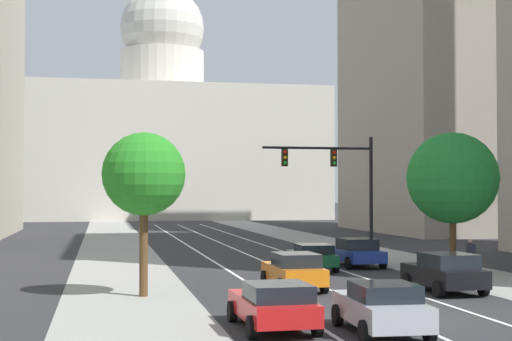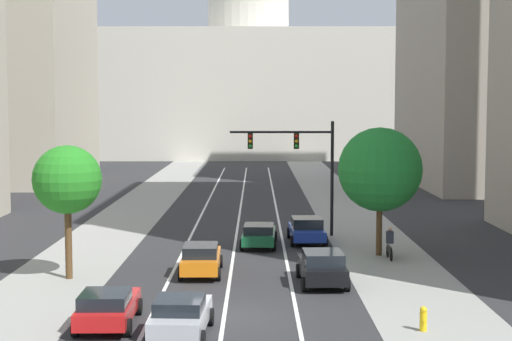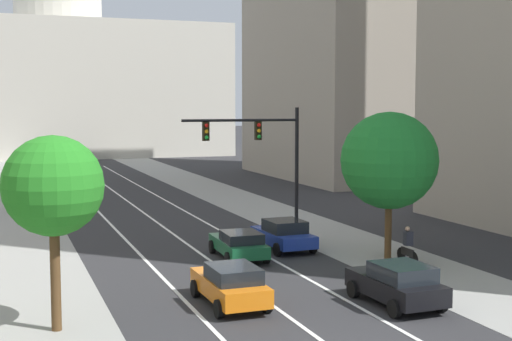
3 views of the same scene
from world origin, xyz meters
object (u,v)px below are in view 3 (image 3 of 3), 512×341
Objects in this scene: car_black at (397,283)px; car_orange at (230,284)px; capitol_building at (60,77)px; traffic_signal_mast at (264,149)px; street_tree_mid_left at (53,187)px; street_tree_mid_right at (389,161)px; cyclist at (408,245)px; car_green at (239,244)px; car_blue at (284,234)px.

car_orange is at bearing 67.95° from car_black.
traffic_signal_mast is (4.00, -76.75, -6.64)m from capitol_building.
car_black is 12.34m from street_tree_mid_left.
street_tree_mid_right is 1.11× the size of street_tree_mid_left.
capitol_building is at bearing 5.58° from cyclist.
car_orange is at bearing -90.91° from capitol_building.
capitol_building reaches higher than street_tree_mid_right.
car_green is at bearing -125.42° from traffic_signal_mast.
car_blue is 0.62× the size of street_tree_mid_right.
cyclist is at bearing 15.99° from street_tree_mid_left.
car_orange is at bearing 145.21° from car_blue.
cyclist reaches higher than car_black.
traffic_signal_mast is at bearing -32.91° from car_green.
street_tree_mid_right is (3.62, -3.92, 3.86)m from car_blue.
traffic_signal_mast is at bearing -27.00° from car_orange.
street_tree_mid_right is at bearing -84.62° from capitol_building.
car_blue is 4.76m from traffic_signal_mast.
capitol_building is 11.27× the size of car_black.
street_tree_mid_left is (-15.30, -5.58, -0.02)m from street_tree_mid_right.
car_black is (4.20, -89.77, -10.75)m from capitol_building.
street_tree_mid_left is at bearing 82.32° from car_black.
car_orange is at bearing -116.22° from traffic_signal_mast.
traffic_signal_mast is at bearing -0.96° from car_black.
car_blue reaches higher than car_green.
car_orange is 11.04m from street_tree_mid_right.
street_tree_mid_left is at bearing -94.83° from capitol_building.
capitol_building is 27.19× the size of cyclist.
street_tree_mid_right reaches higher than car_blue.
car_orange is 7.24m from street_tree_mid_left.
capitol_building reaches higher than car_black.
traffic_signal_mast is (-0.19, 13.03, 4.11)m from car_black.
street_tree_mid_left is (-11.67, -9.49, 3.84)m from car_blue.
car_orange is 0.62× the size of street_tree_mid_right.
car_blue is 6.41m from cyclist.
capitol_building reaches higher than car_orange.
capitol_building reaches higher than cyclist.
traffic_signal_mast is (5.40, 10.96, 4.14)m from car_orange.
car_orange reaches higher than car_green.
car_green is 0.64× the size of street_tree_mid_right.
street_tree_mid_left is (-6.08, -0.86, 3.83)m from car_orange.
capitol_building is at bearing 1.18° from car_blue.
car_orange is 1.03× the size of car_black.
street_tree_mid_right reaches higher than car_black.
car_black is 0.98× the size of car_blue.
car_black is 6.96m from cyclist.
cyclist is (4.01, 5.69, 0.04)m from car_black.
car_orange is 5.96m from car_black.
car_orange is 12.90m from traffic_signal_mast.
street_tree_mid_right is (9.21, 4.71, 3.85)m from car_orange.
street_tree_mid_right is (7.82, -83.00, -6.93)m from capitol_building.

